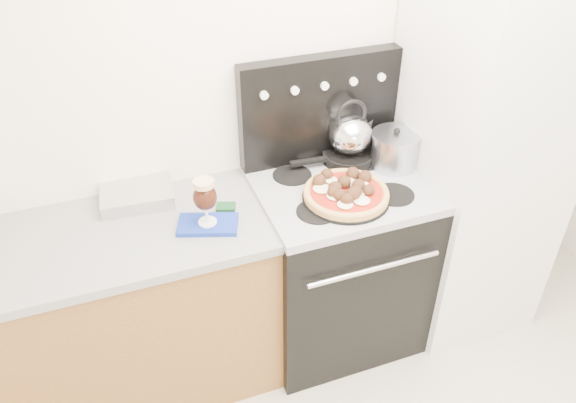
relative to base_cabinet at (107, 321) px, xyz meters
name	(u,v)px	position (x,y,z in m)	size (l,w,h in m)	color
room_shell	(451,254)	(1.02, -0.91, 0.82)	(3.52, 3.01, 2.52)	beige
base_cabinet	(107,321)	(0.00, 0.00, 0.00)	(1.45, 0.60, 0.86)	brown
countertop	(86,243)	(0.00, 0.00, 0.45)	(1.48, 0.63, 0.04)	gray
stove_body	(336,265)	(1.10, -0.02, 0.01)	(0.76, 0.65, 0.88)	black
cooktop	(341,189)	(1.10, -0.02, 0.47)	(0.76, 0.65, 0.04)	#ADADB2
backguard	(320,108)	(1.10, 0.25, 0.74)	(0.76, 0.08, 0.50)	black
fridge	(478,154)	(1.80, -0.05, 0.52)	(0.64, 0.68, 1.90)	silver
foil_sheet	(137,195)	(0.23, 0.20, 0.50)	(0.30, 0.22, 0.06)	white
oven_mitt	(208,225)	(0.48, -0.09, 0.48)	(0.24, 0.14, 0.02)	#1630A0
beer_glass	(205,202)	(0.48, -0.09, 0.59)	(0.10, 0.10, 0.21)	black
pizza_pan	(346,198)	(1.08, -0.13, 0.50)	(0.38, 0.38, 0.01)	black
pizza	(346,192)	(1.08, -0.13, 0.53)	(0.37, 0.37, 0.05)	#C09244
skillet	(348,156)	(1.22, 0.16, 0.51)	(0.25, 0.25, 0.04)	black
tea_kettle	(350,131)	(1.22, 0.16, 0.65)	(0.21, 0.21, 0.23)	silver
stock_pot	(395,151)	(1.40, 0.05, 0.57)	(0.22, 0.22, 0.16)	#AFB2C2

